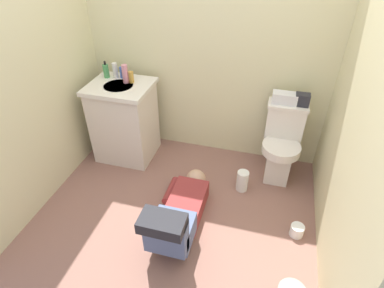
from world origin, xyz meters
The scene contains 17 objects.
ground_plane centered at (0.00, 0.00, -0.02)m, with size 2.86×2.96×0.04m, color #8B5F52.
wall_back centered at (0.00, 1.02, 1.20)m, with size 2.52×0.08×2.40m, color beige.
wall_left centered at (-1.22, 0.00, 1.20)m, with size 0.08×1.96×2.40m, color beige.
wall_right centered at (1.22, 0.00, 1.20)m, with size 0.08×1.96×2.40m, color beige.
toilet centered at (0.81, 0.72, 0.37)m, with size 0.36×0.46×0.75m.
vanity_cabinet centered at (-0.76, 0.63, 0.42)m, with size 0.60×0.52×0.82m.
faucet centered at (-0.76, 0.77, 0.87)m, with size 0.02×0.02×0.10m, color silver.
person_plumber centered at (0.08, -0.20, 0.18)m, with size 0.39×1.06×0.52m.
tissue_box centered at (0.77, 0.81, 0.80)m, with size 0.22×0.11×0.10m, color silver.
toiletry_bag centered at (0.92, 0.81, 0.81)m, with size 0.12×0.09×0.11m, color #26262D.
soap_dispenser centered at (-0.95, 0.75, 0.89)m, with size 0.06×0.06×0.17m.
bottle_white centered at (-0.86, 0.77, 0.89)m, with size 0.05×0.05×0.15m, color white.
bottle_blue centered at (-0.80, 0.79, 0.87)m, with size 0.05×0.05×0.11m, color #4260B9.
bottle_pink centered at (-0.72, 0.69, 0.91)m, with size 0.06×0.06×0.18m, color pink.
bottle_amber centered at (-0.66, 0.71, 0.87)m, with size 0.05×0.05×0.11m, color #C38A35.
paper_towel_roll centered at (0.51, 0.40, 0.10)m, with size 0.11×0.11×0.21m, color white.
toilet_paper_roll centered at (1.02, -0.01, 0.05)m, with size 0.11×0.11×0.10m, color white.
Camera 1 is at (0.64, -1.84, 2.13)m, focal length 29.64 mm.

